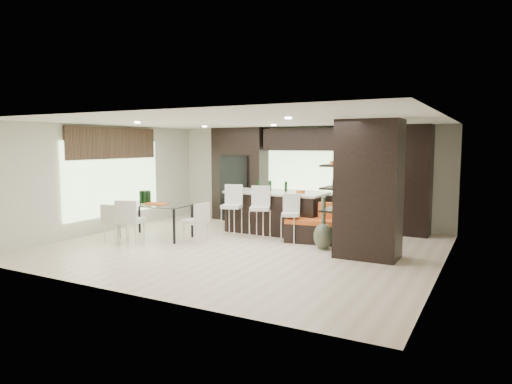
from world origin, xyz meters
The scene contains 22 objects.
ground centered at (0.00, 0.00, 0.00)m, with size 8.00×8.00×0.00m, color beige.
back_wall centered at (0.00, 3.50, 1.35)m, with size 8.00×0.02×2.70m, color beige.
left_wall centered at (-4.00, 0.00, 1.35)m, with size 0.02×7.00×2.70m, color beige.
right_wall centered at (4.00, 0.00, 1.35)m, with size 0.02×7.00×2.70m, color beige.
ceiling centered at (0.00, 0.00, 2.70)m, with size 8.00×7.00×0.02m, color white.
window_left centered at (-3.96, 0.20, 1.35)m, with size 0.04×3.20×1.90m, color #B2D199.
window_back centered at (0.60, 3.46, 1.55)m, with size 3.40×0.04×1.20m, color #B2D199.
stone_accent centered at (-3.93, 0.20, 2.25)m, with size 0.08×3.00×0.80m, color brown.
ceiling_spots centered at (0.00, 0.25, 2.68)m, with size 4.00×3.00×0.02m, color white.
back_cabinetry centered at (0.50, 3.17, 1.35)m, with size 6.80×0.68×2.70m, color black.
refrigerator centered at (-1.90, 3.12, 0.95)m, with size 0.90×0.68×1.90m, color black.
partition_column centered at (2.60, 0.40, 1.35)m, with size 1.20×0.80×2.70m, color black.
kitchen_island centered at (-0.07, 1.80, 0.52)m, with size 2.52×1.08×1.05m, color black.
stool_left centered at (-0.85, 0.93, 0.50)m, with size 0.44×0.44×1.00m, color silver.
stool_mid centered at (-0.07, 0.93, 0.50)m, with size 0.44×0.44×1.01m, color silver.
stool_right centered at (0.70, 0.96, 0.44)m, with size 0.39×0.39×0.88m, color silver.
bench centered at (1.25, 1.18, 0.27)m, with size 1.40×0.54×0.54m, color black.
floor_vase centered at (1.59, 0.66, 0.56)m, with size 0.41×0.41×1.12m, color #4A543D, non-canonical shape.
dining_table centered at (-2.33, -0.11, 0.41)m, with size 1.69×0.95×0.81m, color white.
chair_near centered at (-2.33, -0.92, 0.47)m, with size 0.50×0.50×0.93m, color silver.
chair_far centered at (-2.85, -0.89, 0.41)m, with size 0.44×0.44×0.81m, color silver.
chair_end centered at (-1.17, -0.11, 0.43)m, with size 0.46×0.46×0.85m, color silver.
Camera 1 is at (4.83, -8.42, 2.23)m, focal length 32.00 mm.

